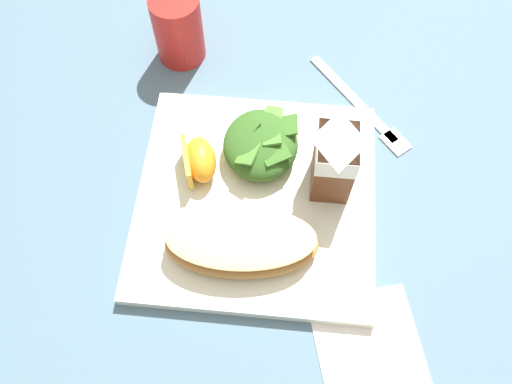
{
  "coord_description": "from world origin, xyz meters",
  "views": [
    {
      "loc": [
        0.28,
        0.03,
        0.57
      ],
      "look_at": [
        0.0,
        0.0,
        0.03
      ],
      "focal_mm": 36.94,
      "sensor_mm": 36.0,
      "label": 1
    }
  ],
  "objects_px": {
    "cheesy_pizza_bread": "(242,243)",
    "green_salad_pile": "(257,144)",
    "white_plate": "(256,199)",
    "paper_napkin": "(368,342)",
    "orange_wedge_front": "(199,160)",
    "metal_fork": "(365,110)",
    "milk_carton": "(335,156)",
    "drinking_red_cup": "(178,28)"
  },
  "relations": [
    {
      "from": "cheesy_pizza_bread",
      "to": "green_salad_pile",
      "type": "height_order",
      "value": "green_salad_pile"
    },
    {
      "from": "white_plate",
      "to": "paper_napkin",
      "type": "bearing_deg",
      "value": 40.86
    },
    {
      "from": "orange_wedge_front",
      "to": "metal_fork",
      "type": "relative_size",
      "value": 0.44
    },
    {
      "from": "cheesy_pizza_bread",
      "to": "milk_carton",
      "type": "xyz_separation_m",
      "value": [
        -0.09,
        0.09,
        0.04
      ]
    },
    {
      "from": "milk_carton",
      "to": "drinking_red_cup",
      "type": "relative_size",
      "value": 1.13
    },
    {
      "from": "white_plate",
      "to": "drinking_red_cup",
      "type": "relative_size",
      "value": 2.88
    },
    {
      "from": "cheesy_pizza_bread",
      "to": "orange_wedge_front",
      "type": "relative_size",
      "value": 2.59
    },
    {
      "from": "white_plate",
      "to": "metal_fork",
      "type": "distance_m",
      "value": 0.2
    },
    {
      "from": "drinking_red_cup",
      "to": "green_salad_pile",
      "type": "bearing_deg",
      "value": 36.54
    },
    {
      "from": "white_plate",
      "to": "milk_carton",
      "type": "relative_size",
      "value": 2.55
    },
    {
      "from": "green_salad_pile",
      "to": "milk_carton",
      "type": "xyz_separation_m",
      "value": [
        0.03,
        0.09,
        0.04
      ]
    },
    {
      "from": "milk_carton",
      "to": "orange_wedge_front",
      "type": "xyz_separation_m",
      "value": [
        -0.0,
        -0.16,
        -0.04
      ]
    },
    {
      "from": "cheesy_pizza_bread",
      "to": "drinking_red_cup",
      "type": "distance_m",
      "value": 0.31
    },
    {
      "from": "green_salad_pile",
      "to": "drinking_red_cup",
      "type": "height_order",
      "value": "drinking_red_cup"
    },
    {
      "from": "milk_carton",
      "to": "orange_wedge_front",
      "type": "bearing_deg",
      "value": -91.57
    },
    {
      "from": "white_plate",
      "to": "green_salad_pile",
      "type": "relative_size",
      "value": 2.79
    },
    {
      "from": "metal_fork",
      "to": "cheesy_pizza_bread",
      "type": "bearing_deg",
      "value": -33.33
    },
    {
      "from": "milk_carton",
      "to": "metal_fork",
      "type": "xyz_separation_m",
      "value": [
        -0.12,
        0.05,
        -0.07
      ]
    },
    {
      "from": "white_plate",
      "to": "drinking_red_cup",
      "type": "distance_m",
      "value": 0.26
    },
    {
      "from": "cheesy_pizza_bread",
      "to": "orange_wedge_front",
      "type": "xyz_separation_m",
      "value": [
        -0.1,
        -0.06,
        0.0
      ]
    },
    {
      "from": "orange_wedge_front",
      "to": "green_salad_pile",
      "type": "bearing_deg",
      "value": 112.95
    },
    {
      "from": "milk_carton",
      "to": "drinking_red_cup",
      "type": "bearing_deg",
      "value": -132.96
    },
    {
      "from": "paper_napkin",
      "to": "metal_fork",
      "type": "distance_m",
      "value": 0.3
    },
    {
      "from": "milk_carton",
      "to": "paper_napkin",
      "type": "height_order",
      "value": "milk_carton"
    },
    {
      "from": "milk_carton",
      "to": "metal_fork",
      "type": "distance_m",
      "value": 0.15
    },
    {
      "from": "orange_wedge_front",
      "to": "metal_fork",
      "type": "distance_m",
      "value": 0.23
    },
    {
      "from": "white_plate",
      "to": "milk_carton",
      "type": "bearing_deg",
      "value": 107.51
    },
    {
      "from": "milk_carton",
      "to": "drinking_red_cup",
      "type": "height_order",
      "value": "milk_carton"
    },
    {
      "from": "paper_napkin",
      "to": "green_salad_pile",
      "type": "bearing_deg",
      "value": -147.21
    },
    {
      "from": "metal_fork",
      "to": "milk_carton",
      "type": "bearing_deg",
      "value": -21.13
    },
    {
      "from": "metal_fork",
      "to": "drinking_red_cup",
      "type": "height_order",
      "value": "drinking_red_cup"
    },
    {
      "from": "white_plate",
      "to": "milk_carton",
      "type": "xyz_separation_m",
      "value": [
        -0.03,
        0.09,
        0.07
      ]
    },
    {
      "from": "green_salad_pile",
      "to": "paper_napkin",
      "type": "height_order",
      "value": "green_salad_pile"
    },
    {
      "from": "white_plate",
      "to": "paper_napkin",
      "type": "distance_m",
      "value": 0.2
    },
    {
      "from": "orange_wedge_front",
      "to": "drinking_red_cup",
      "type": "height_order",
      "value": "drinking_red_cup"
    },
    {
      "from": "orange_wedge_front",
      "to": "paper_napkin",
      "type": "relative_size",
      "value": 0.62
    },
    {
      "from": "cheesy_pizza_bread",
      "to": "metal_fork",
      "type": "bearing_deg",
      "value": 146.67
    },
    {
      "from": "green_salad_pile",
      "to": "metal_fork",
      "type": "bearing_deg",
      "value": 122.75
    },
    {
      "from": "white_plate",
      "to": "paper_napkin",
      "type": "xyz_separation_m",
      "value": [
        0.15,
        0.13,
        -0.01
      ]
    },
    {
      "from": "drinking_red_cup",
      "to": "orange_wedge_front",
      "type": "bearing_deg",
      "value": 15.89
    },
    {
      "from": "drinking_red_cup",
      "to": "metal_fork",
      "type": "bearing_deg",
      "value": 73.43
    },
    {
      "from": "cheesy_pizza_bread",
      "to": "green_salad_pile",
      "type": "distance_m",
      "value": 0.13
    }
  ]
}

